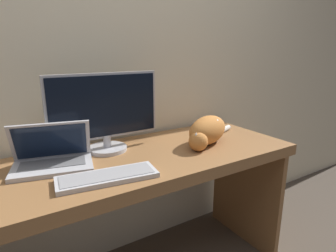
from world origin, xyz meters
TOP-DOWN VIEW (x-y plane):
  - wall_back at (0.00, 0.69)m, footprint 6.40×0.06m
  - desk at (0.00, 0.32)m, footprint 1.78×0.63m
  - monitor at (-0.05, 0.47)m, footprint 0.58×0.20m
  - laptop at (-0.33, 0.39)m, footprint 0.38×0.28m
  - external_keyboard at (-0.17, 0.14)m, footprint 0.42×0.20m
  - cat at (0.46, 0.28)m, footprint 0.48×0.29m

SIDE VIEW (x-z plane):
  - desk at x=0.00m, z-range 0.24..1.02m
  - external_keyboard at x=-0.17m, z-range 0.78..0.80m
  - laptop at x=-0.33m, z-range 0.72..0.92m
  - cat at x=0.46m, z-range 0.78..0.94m
  - monitor at x=-0.05m, z-range 0.78..1.19m
  - wall_back at x=0.00m, z-range 0.00..2.60m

